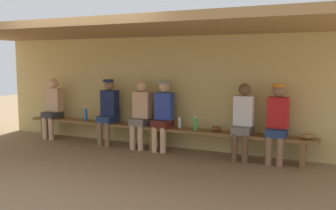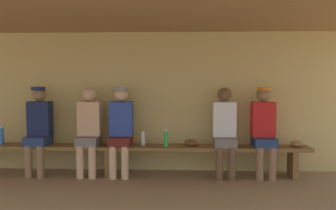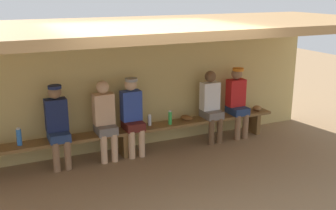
{
  "view_description": "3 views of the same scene",
  "coord_description": "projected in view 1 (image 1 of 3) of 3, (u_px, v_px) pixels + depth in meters",
  "views": [
    {
      "loc": [
        3.37,
        -4.88,
        1.73
      ],
      "look_at": [
        0.37,
        1.38,
        0.91
      ],
      "focal_mm": 40.48,
      "sensor_mm": 36.0,
      "label": 1
    },
    {
      "loc": [
        1.1,
        -3.58,
        1.43
      ],
      "look_at": [
        0.9,
        1.43,
        1.08
      ],
      "focal_mm": 36.98,
      "sensor_mm": 36.0,
      "label": 2
    },
    {
      "loc": [
        -2.1,
        -4.79,
        2.79
      ],
      "look_at": [
        0.62,
        1.05,
        0.96
      ],
      "focal_mm": 44.1,
      "sensor_mm": 36.0,
      "label": 3
    }
  ],
  "objects": [
    {
      "name": "baseball_glove_tan",
      "position": [
        216.0,
        129.0,
        6.85
      ],
      "size": [
        0.27,
        0.29,
        0.09
      ],
      "primitive_type": "ellipsoid",
      "rotation": [
        0.0,
        0.0,
        5.29
      ],
      "color": "brown",
      "rests_on": "bench"
    },
    {
      "name": "player_shirtless_tan",
      "position": [
        277.0,
        120.0,
        6.33
      ],
      "size": [
        0.34,
        0.42,
        1.34
      ],
      "color": "navy",
      "rests_on": "ground"
    },
    {
      "name": "water_bottle_blue",
      "position": [
        180.0,
        123.0,
        7.16
      ],
      "size": [
        0.06,
        0.06,
        0.2
      ],
      "color": "silver",
      "rests_on": "bench"
    },
    {
      "name": "back_wall",
      "position": [
        165.0,
        92.0,
        7.68
      ],
      "size": [
        8.0,
        0.2,
        2.2
      ],
      "primitive_type": "cube",
      "color": "tan",
      "rests_on": "ground"
    },
    {
      "name": "water_bottle_clear",
      "position": [
        195.0,
        124.0,
        6.92
      ],
      "size": [
        0.07,
        0.07,
        0.25
      ],
      "color": "green",
      "rests_on": "bench"
    },
    {
      "name": "baseball_glove_worn",
      "position": [
        308.0,
        136.0,
        6.15
      ],
      "size": [
        0.28,
        0.29,
        0.09
      ],
      "primitive_type": "ellipsoid",
      "rotation": [
        0.0,
        0.0,
        4.1
      ],
      "color": "olive",
      "rests_on": "bench"
    },
    {
      "name": "player_leftmost",
      "position": [
        141.0,
        112.0,
        7.45
      ],
      "size": [
        0.34,
        0.42,
        1.34
      ],
      "color": "slate",
      "rests_on": "ground"
    },
    {
      "name": "player_with_sunglasses",
      "position": [
        53.0,
        106.0,
        8.42
      ],
      "size": [
        0.34,
        0.42,
        1.34
      ],
      "color": "#333338",
      "rests_on": "ground"
    },
    {
      "name": "player_in_white",
      "position": [
        163.0,
        112.0,
        7.24
      ],
      "size": [
        0.34,
        0.42,
        1.34
      ],
      "color": "#591E19",
      "rests_on": "ground"
    },
    {
      "name": "water_bottle_orange",
      "position": [
        86.0,
        114.0,
        8.06
      ],
      "size": [
        0.08,
        0.08,
        0.28
      ],
      "color": "blue",
      "rests_on": "bench"
    },
    {
      "name": "player_rightmost",
      "position": [
        108.0,
        109.0,
        7.78
      ],
      "size": [
        0.34,
        0.42,
        1.34
      ],
      "color": "navy",
      "rests_on": "ground"
    },
    {
      "name": "dugout_roof",
      "position": [
        131.0,
        29.0,
        6.38
      ],
      "size": [
        8.0,
        2.8,
        0.12
      ],
      "primitive_type": "cube",
      "color": "#9E7547",
      "rests_on": "back_wall"
    },
    {
      "name": "player_in_red",
      "position": [
        243.0,
        118.0,
        6.58
      ],
      "size": [
        0.34,
        0.42,
        1.34
      ],
      "color": "slate",
      "rests_on": "ground"
    },
    {
      "name": "bench",
      "position": [
        155.0,
        130.0,
        7.36
      ],
      "size": [
        6.0,
        0.36,
        0.46
      ],
      "color": "brown",
      "rests_on": "ground"
    },
    {
      "name": "ground_plane",
      "position": [
        110.0,
        170.0,
        6.02
      ],
      "size": [
        24.0,
        24.0,
        0.0
      ],
      "primitive_type": "plane",
      "color": "#8C6D4C"
    }
  ]
}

